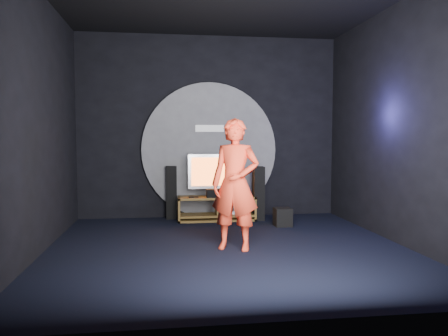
{
  "coord_description": "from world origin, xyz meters",
  "views": [
    {
      "loc": [
        -0.87,
        -5.97,
        1.55
      ],
      "look_at": [
        0.09,
        1.05,
        1.05
      ],
      "focal_mm": 35.0,
      "sensor_mm": 36.0,
      "label": 1
    }
  ],
  "objects_px": {
    "tower_speaker_right": "(258,193)",
    "player": "(235,184)",
    "media_console": "(217,210)",
    "tower_speaker_left": "(171,192)",
    "tv": "(216,173)",
    "subwoofer": "(283,217)"
  },
  "relations": [
    {
      "from": "tower_speaker_right",
      "to": "player",
      "type": "height_order",
      "value": "player"
    },
    {
      "from": "tower_speaker_right",
      "to": "subwoofer",
      "type": "xyz_separation_m",
      "value": [
        0.31,
        -0.59,
        -0.34
      ]
    },
    {
      "from": "tower_speaker_left",
      "to": "tower_speaker_right",
      "type": "relative_size",
      "value": 1.0
    },
    {
      "from": "subwoofer",
      "to": "tv",
      "type": "bearing_deg",
      "value": 145.48
    },
    {
      "from": "tv",
      "to": "subwoofer",
      "type": "distance_m",
      "value": 1.5
    },
    {
      "from": "media_console",
      "to": "tower_speaker_right",
      "type": "bearing_deg",
      "value": -6.69
    },
    {
      "from": "player",
      "to": "tower_speaker_right",
      "type": "bearing_deg",
      "value": 91.47
    },
    {
      "from": "player",
      "to": "subwoofer",
      "type": "bearing_deg",
      "value": 75.58
    },
    {
      "from": "tv",
      "to": "media_console",
      "type": "bearing_deg",
      "value": -84.13
    },
    {
      "from": "tower_speaker_left",
      "to": "subwoofer",
      "type": "bearing_deg",
      "value": -27.09
    },
    {
      "from": "tower_speaker_right",
      "to": "player",
      "type": "xyz_separation_m",
      "value": [
        -0.77,
        -2.04,
        0.4
      ]
    },
    {
      "from": "media_console",
      "to": "tower_speaker_left",
      "type": "xyz_separation_m",
      "value": [
        -0.84,
        0.3,
        0.31
      ]
    },
    {
      "from": "subwoofer",
      "to": "tower_speaker_left",
      "type": "bearing_deg",
      "value": 152.91
    },
    {
      "from": "media_console",
      "to": "tower_speaker_left",
      "type": "bearing_deg",
      "value": 160.27
    },
    {
      "from": "tv",
      "to": "subwoofer",
      "type": "relative_size",
      "value": 3.29
    },
    {
      "from": "tower_speaker_left",
      "to": "tower_speaker_right",
      "type": "distance_m",
      "value": 1.66
    },
    {
      "from": "tv",
      "to": "subwoofer",
      "type": "xyz_separation_m",
      "value": [
        1.09,
        -0.75,
        -0.72
      ]
    },
    {
      "from": "media_console",
      "to": "tower_speaker_left",
      "type": "height_order",
      "value": "tower_speaker_left"
    },
    {
      "from": "tv",
      "to": "player",
      "type": "distance_m",
      "value": 2.2
    },
    {
      "from": "media_console",
      "to": "tower_speaker_right",
      "type": "relative_size",
      "value": 1.43
    },
    {
      "from": "tv",
      "to": "player",
      "type": "bearing_deg",
      "value": -89.84
    },
    {
      "from": "tower_speaker_left",
      "to": "subwoofer",
      "type": "relative_size",
      "value": 3.17
    }
  ]
}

